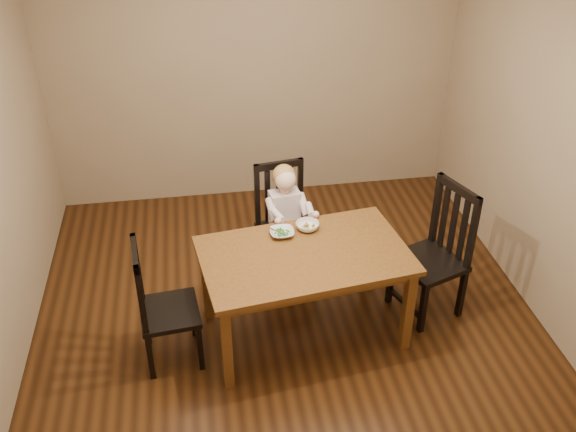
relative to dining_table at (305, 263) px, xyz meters
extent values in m
cube|color=#42230E|center=(-0.10, 0.24, -0.66)|extent=(4.00, 4.00, 0.01)
cube|color=#927A5D|center=(-0.10, 2.24, 0.69)|extent=(4.00, 0.01, 2.70)
cube|color=#927A5D|center=(-0.10, -1.76, 0.69)|extent=(4.00, 0.01, 2.70)
cube|color=#927A5D|center=(1.90, 0.24, 0.69)|extent=(0.01, 4.00, 2.70)
cube|color=#532E13|center=(0.00, 0.00, 0.07)|extent=(1.61, 1.10, 0.04)
cube|color=#532E13|center=(0.00, 0.00, 0.01)|extent=(1.48, 0.96, 0.08)
cube|color=#532E13|center=(-0.63, -0.47, -0.31)|extent=(0.08, 0.08, 0.71)
cube|color=#532E13|center=(0.73, -0.29, -0.31)|extent=(0.08, 0.08, 0.71)
cube|color=#532E13|center=(-0.73, 0.29, -0.31)|extent=(0.08, 0.08, 0.71)
cube|color=#532E13|center=(0.63, 0.47, -0.31)|extent=(0.08, 0.08, 0.71)
cube|color=black|center=(-0.03, 0.75, -0.23)|extent=(0.50, 0.48, 0.04)
cube|color=black|center=(0.14, 0.96, -0.46)|extent=(0.05, 0.05, 0.41)
cube|color=black|center=(-0.24, 0.90, -0.46)|extent=(0.05, 0.05, 0.41)
cube|color=black|center=(0.19, 0.60, -0.46)|extent=(0.05, 0.05, 0.41)
cube|color=black|center=(-0.19, 0.54, -0.46)|extent=(0.05, 0.05, 0.41)
cube|color=black|center=(0.14, 0.96, 0.07)|extent=(0.05, 0.05, 0.57)
cube|color=black|center=(-0.24, 0.90, 0.07)|extent=(0.05, 0.05, 0.57)
cube|color=black|center=(-0.05, 0.93, 0.33)|extent=(0.42, 0.10, 0.06)
cube|color=black|center=(0.05, 0.94, 0.04)|extent=(0.05, 0.03, 0.49)
cube|color=black|center=(-0.05, 0.93, 0.04)|extent=(0.05, 0.03, 0.49)
cube|color=black|center=(-0.15, 0.91, 0.04)|extent=(0.05, 0.03, 0.49)
cube|color=black|center=(-1.00, -0.11, -0.24)|extent=(0.46, 0.47, 0.04)
cube|color=black|center=(-1.20, 0.06, -0.46)|extent=(0.04, 0.04, 0.40)
cube|color=black|center=(-1.16, -0.31, -0.46)|extent=(0.04, 0.04, 0.40)
cube|color=black|center=(-0.85, 0.10, -0.46)|extent=(0.04, 0.04, 0.40)
cube|color=black|center=(-0.81, -0.28, -0.46)|extent=(0.04, 0.04, 0.40)
cube|color=black|center=(-1.20, 0.06, 0.06)|extent=(0.04, 0.04, 0.56)
cube|color=black|center=(-1.16, -0.31, 0.06)|extent=(0.04, 0.04, 0.56)
cube|color=black|center=(-1.18, -0.13, 0.31)|extent=(0.08, 0.42, 0.06)
cube|color=black|center=(-1.19, -0.03, 0.03)|extent=(0.02, 0.05, 0.48)
cube|color=black|center=(-1.18, -0.13, 0.03)|extent=(0.02, 0.05, 0.48)
cube|color=black|center=(-1.17, -0.22, 0.03)|extent=(0.02, 0.05, 0.48)
cube|color=black|center=(1.02, 0.11, -0.20)|extent=(0.59, 0.61, 0.04)
cube|color=black|center=(1.27, -0.01, -0.44)|extent=(0.06, 0.06, 0.45)
cube|color=black|center=(1.13, 0.38, -0.44)|extent=(0.06, 0.06, 0.45)
cube|color=black|center=(0.91, -0.15, -0.44)|extent=(0.06, 0.06, 0.45)
cube|color=black|center=(0.76, 0.24, -0.44)|extent=(0.06, 0.06, 0.45)
cube|color=black|center=(1.27, -0.01, 0.14)|extent=(0.06, 0.06, 0.62)
cube|color=black|center=(1.13, 0.38, 0.14)|extent=(0.06, 0.06, 0.62)
cube|color=black|center=(1.20, 0.18, 0.41)|extent=(0.19, 0.44, 0.07)
cube|color=black|center=(1.24, 0.08, 0.10)|extent=(0.04, 0.05, 0.53)
cube|color=black|center=(1.20, 0.18, 0.10)|extent=(0.04, 0.05, 0.53)
cube|color=black|center=(1.17, 0.28, 0.10)|extent=(0.04, 0.05, 0.53)
imported|color=white|center=(-0.13, 0.26, 0.11)|extent=(0.18, 0.18, 0.04)
imported|color=white|center=(0.08, 0.31, 0.12)|extent=(0.23, 0.23, 0.06)
cube|color=silver|center=(-0.17, 0.23, 0.14)|extent=(0.12, 0.08, 0.05)
cube|color=silver|center=(-0.17, 0.23, 0.12)|extent=(0.04, 0.04, 0.01)
camera|label=1|loc=(-0.71, -3.71, 2.82)|focal=40.00mm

